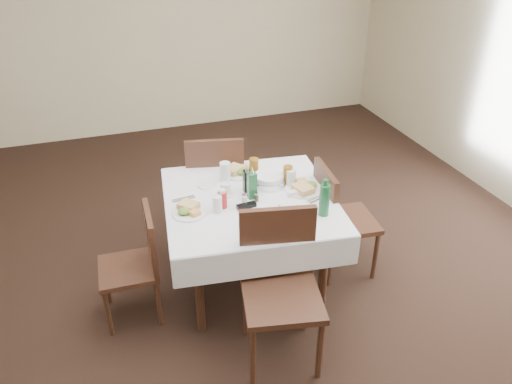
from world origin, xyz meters
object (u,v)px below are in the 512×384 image
chair_north (216,180)px  oil_cruet_green (252,184)px  chair_south (280,277)px  water_n (225,172)px  oil_cruet_dark (247,180)px  coffee_mug (226,189)px  water_e (291,178)px  ketchup_bottle (222,199)px  chair_west (139,259)px  green_bottle (324,199)px  water_s (285,212)px  bread_basket (269,180)px  chair_east (336,214)px  water_w (218,204)px  dining_table (250,209)px

chair_north → oil_cruet_green: size_ratio=3.94×
chair_south → water_n: bearing=94.2°
oil_cruet_dark → coffee_mug: oil_cruet_dark is taller
water_e → ketchup_bottle: (-0.56, -0.13, 0.00)m
chair_north → ketchup_bottle: chair_north is taller
chair_south → chair_west: size_ratio=1.21×
oil_cruet_green → chair_north: bearing=98.7°
chair_south → green_bottle: 0.61m
chair_north → water_s: bearing=-78.1°
water_e → bread_basket: (-0.15, 0.07, -0.03)m
chair_east → ketchup_bottle: size_ratio=6.59×
coffee_mug → chair_north: bearing=83.8°
chair_west → water_s: 1.06m
ketchup_bottle → water_s: bearing=-40.0°
water_n → bread_basket: bearing=-28.5°
water_w → oil_cruet_green: size_ratio=0.47×
chair_south → oil_cruet_green: bearing=86.6°
water_w → dining_table: bearing=20.9°
oil_cruet_dark → oil_cruet_green: bearing=-86.3°
chair_north → water_s: chair_north is taller
water_s → bread_basket: size_ratio=0.51×
water_s → oil_cruet_green: 0.37m
green_bottle → chair_south: bearing=-143.9°
dining_table → chair_east: chair_east is taller
chair_north → water_w: chair_north is taller
ketchup_bottle → water_w: bearing=-136.0°
bread_basket → oil_cruet_dark: 0.20m
water_w → bread_basket: 0.53m
dining_table → chair_south: size_ratio=1.33×
water_w → ketchup_bottle: (0.05, 0.04, 0.01)m
dining_table → ketchup_bottle: size_ratio=9.55×
chair_north → oil_cruet_dark: bearing=-80.5°
water_w → bread_basket: size_ratio=0.48×
dining_table → coffee_mug: coffee_mug is taller
water_w → coffee_mug: 0.24m
oil_cruet_dark → water_s: bearing=-75.1°
chair_north → oil_cruet_dark: 0.66m
dining_table → ketchup_bottle: bearing=-165.5°
oil_cruet_dark → water_n: bearing=116.9°
water_n → oil_cruet_green: (0.11, -0.31, 0.03)m
chair_west → oil_cruet_green: size_ratio=3.32×
water_e → water_w: size_ratio=1.10×
coffee_mug → green_bottle: size_ratio=0.45×
chair_north → chair_south: bearing=-87.3°
chair_east → water_e: bearing=158.1°
water_w → oil_cruet_dark: bearing=36.4°
bread_basket → oil_cruet_dark: (-0.19, -0.05, 0.05)m
water_n → coffee_mug: 0.21m
chair_south → chair_west: 1.01m
dining_table → bread_basket: (0.20, 0.15, 0.13)m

